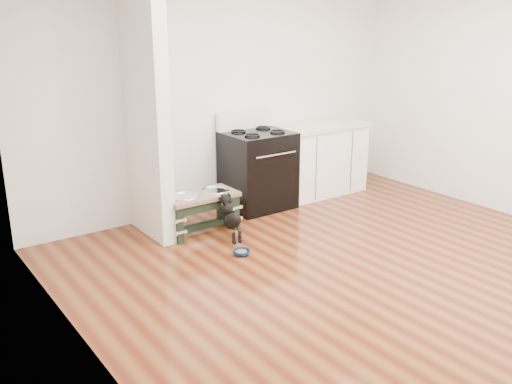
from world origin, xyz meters
The scene contains 8 objects.
ground centered at (0.00, 0.00, 0.00)m, with size 5.00×5.00×0.00m, color #4D1C0D.
room_shell centered at (0.00, 0.00, 1.62)m, with size 5.00×5.00×5.00m.
partition_wall centered at (-1.18, 2.10, 1.35)m, with size 0.15×0.80×2.70m, color silver.
oven_range centered at (0.25, 2.16, 0.48)m, with size 0.76×0.69×1.14m.
cabinet_run centered at (1.23, 2.18, 0.45)m, with size 1.24×0.64×0.91m.
dog_feeder centered at (-0.73, 1.83, 0.31)m, with size 0.78×0.42×0.45m.
puppy centered at (-0.59, 1.47, 0.26)m, with size 0.14×0.40×0.48m.
floor_bowl centered at (-0.73, 1.07, 0.03)m, with size 0.18×0.18×0.05m.
Camera 1 is at (-3.59, -3.17, 2.26)m, focal length 40.00 mm.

